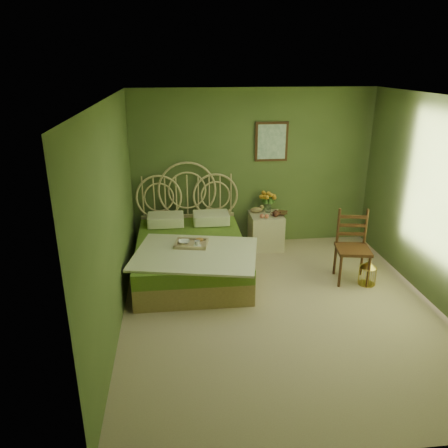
{
  "coord_description": "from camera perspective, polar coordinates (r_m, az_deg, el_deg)",
  "views": [
    {
      "loc": [
        -1.28,
        -4.76,
        2.98
      ],
      "look_at": [
        -0.62,
        1.0,
        0.81
      ],
      "focal_mm": 35.0,
      "sensor_mm": 36.0,
      "label": 1
    }
  ],
  "objects": [
    {
      "name": "wall_art",
      "position": [
        7.26,
        6.23,
        10.64
      ],
      "size": [
        0.54,
        0.04,
        0.64
      ],
      "color": "#35170E",
      "rests_on": "wall_back"
    },
    {
      "name": "wall_left",
      "position": [
        5.1,
        -14.27,
        0.63
      ],
      "size": [
        0.0,
        4.5,
        4.5
      ],
      "primitive_type": "plane",
      "rotation": [
        1.57,
        0.0,
        1.57
      ],
      "color": "#576A37",
      "rests_on": "floor"
    },
    {
      "name": "book_upper",
      "position": [
        7.33,
        6.9,
        1.56
      ],
      "size": [
        0.25,
        0.28,
        0.02
      ],
      "primitive_type": "imported",
      "rotation": [
        0.0,
        0.0,
        -0.48
      ],
      "color": "#472819",
      "rests_on": "nightstand"
    },
    {
      "name": "bed",
      "position": [
        6.5,
        -4.35,
        -3.72
      ],
      "size": [
        1.85,
        2.34,
        1.45
      ],
      "color": "tan",
      "rests_on": "floor"
    },
    {
      "name": "cereal_bowl",
      "position": [
        6.2,
        -5.24,
        -2.35
      ],
      "size": [
        0.16,
        0.16,
        0.04
      ],
      "primitive_type": "imported",
      "rotation": [
        0.0,
        0.0,
        -0.0
      ],
      "color": "white",
      "rests_on": "bed"
    },
    {
      "name": "floor",
      "position": [
        5.75,
        7.43,
        -10.85
      ],
      "size": [
        4.5,
        4.5,
        0.0
      ],
      "primitive_type": "plane",
      "color": "tan",
      "rests_on": "ground"
    },
    {
      "name": "coffee_cup",
      "position": [
        6.1,
        -3.52,
        -2.53
      ],
      "size": [
        0.09,
        0.09,
        0.08
      ],
      "primitive_type": "imported",
      "rotation": [
        0.0,
        0.0,
        0.19
      ],
      "color": "white",
      "rests_on": "bed"
    },
    {
      "name": "nightstand",
      "position": [
        7.37,
        5.5,
        -0.39
      ],
      "size": [
        0.53,
        0.53,
        1.02
      ],
      "color": "beige",
      "rests_on": "floor"
    },
    {
      "name": "chair",
      "position": [
        6.46,
        16.3,
        -2.25
      ],
      "size": [
        0.52,
        0.52,
        1.03
      ],
      "rotation": [
        0.0,
        0.0,
        -0.17
      ],
      "color": "#35170E",
      "rests_on": "floor"
    },
    {
      "name": "birdcage",
      "position": [
        6.52,
        18.24,
        -6.1
      ],
      "size": [
        0.23,
        0.23,
        0.36
      ],
      "rotation": [
        0.0,
        0.0,
        -0.29
      ],
      "color": "gold",
      "rests_on": "floor"
    },
    {
      "name": "wall_right",
      "position": [
        6.01,
        26.89,
        2.04
      ],
      "size": [
        0.0,
        4.5,
        4.5
      ],
      "primitive_type": "plane",
      "rotation": [
        1.57,
        0.0,
        -1.57
      ],
      "color": "#576A37",
      "rests_on": "floor"
    },
    {
      "name": "book_lower",
      "position": [
        7.34,
        6.89,
        1.41
      ],
      "size": [
        0.2,
        0.23,
        0.02
      ],
      "primitive_type": "imported",
      "rotation": [
        0.0,
        0.0,
        0.23
      ],
      "color": "#381E0F",
      "rests_on": "nightstand"
    },
    {
      "name": "ceiling",
      "position": [
        4.94,
        8.85,
        15.89
      ],
      "size": [
        4.5,
        4.5,
        0.0
      ],
      "primitive_type": "plane",
      "rotation": [
        3.14,
        0.0,
        0.0
      ],
      "color": "silver",
      "rests_on": "wall_back"
    },
    {
      "name": "wall_back",
      "position": [
        7.32,
        3.77,
        7.2
      ],
      "size": [
        4.0,
        0.0,
        4.0
      ],
      "primitive_type": "plane",
      "rotation": [
        1.57,
        0.0,
        0.0
      ],
      "color": "#576A37",
      "rests_on": "floor"
    }
  ]
}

